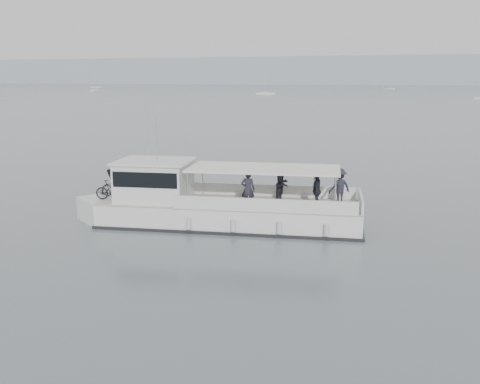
% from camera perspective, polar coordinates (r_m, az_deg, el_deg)
% --- Properties ---
extents(ground, '(1400.00, 1400.00, 0.00)m').
position_cam_1_polar(ground, '(21.81, 3.28, -5.62)').
color(ground, '#535E62').
rests_on(ground, ground).
extents(headland, '(1400.00, 90.00, 28.00)m').
position_cam_1_polar(headland, '(580.20, 17.74, 12.23)').
color(headland, '#939EA8').
rests_on(headland, ground).
extents(tour_boat, '(13.53, 4.92, 5.63)m').
position_cam_1_polar(tour_boat, '(24.55, -3.81, -1.37)').
color(tour_boat, silver).
rests_on(tour_boat, ground).
extents(moored_fleet, '(364.92, 344.13, 10.21)m').
position_cam_1_polar(moored_fleet, '(241.24, 1.56, 10.56)').
color(moored_fleet, silver).
rests_on(moored_fleet, ground).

